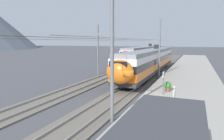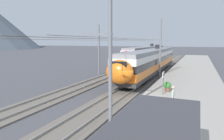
{
  "view_description": "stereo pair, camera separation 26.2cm",
  "coord_description": "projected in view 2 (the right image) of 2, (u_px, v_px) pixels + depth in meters",
  "views": [
    {
      "loc": [
        -17.33,
        -4.98,
        5.02
      ],
      "look_at": [
        1.59,
        2.96,
        2.14
      ],
      "focal_mm": 32.24,
      "sensor_mm": 36.0,
      "label": 1
    },
    {
      "loc": [
        -17.23,
        -5.22,
        5.02
      ],
      "look_at": [
        1.59,
        2.96,
        2.14
      ],
      "focal_mm": 32.24,
      "sensor_mm": 36.0,
      "label": 2
    }
  ],
  "objects": [
    {
      "name": "potted_plant_platform_edge",
      "position": [
        167.0,
        86.0,
        18.98
      ],
      "size": [
        0.69,
        0.69,
        0.94
      ],
      "color": "brown",
      "rests_on": "platform_slab"
    },
    {
      "name": "handbag_beside_passenger",
      "position": [
        171.0,
        103.0,
        15.12
      ],
      "size": [
        0.32,
        0.18,
        0.38
      ],
      "color": "black",
      "rests_on": "platform_slab"
    },
    {
      "name": "track_near",
      "position": [
        120.0,
        95.0,
        18.96
      ],
      "size": [
        120.0,
        3.0,
        0.28
      ],
      "color": "#6B6359",
      "rests_on": "ground"
    },
    {
      "name": "train_far_track",
      "position": [
        147.0,
        53.0,
        49.63
      ],
      "size": [
        32.08,
        2.85,
        4.27
      ],
      "color": "#2D2D30",
      "rests_on": "track_far"
    },
    {
      "name": "ground_plane",
      "position": [
        135.0,
        97.0,
        18.41
      ],
      "size": [
        400.0,
        400.0,
        0.0
      ],
      "primitive_type": "plane",
      "color": "#4C4C51"
    },
    {
      "name": "track_far",
      "position": [
        74.0,
        90.0,
        21.02
      ],
      "size": [
        120.0,
        3.0,
        0.28
      ],
      "color": "#6B6359",
      "rests_on": "ground"
    },
    {
      "name": "catenary_mast_far_side",
      "position": [
        100.0,
        49.0,
        30.45
      ],
      "size": [
        40.44,
        2.49,
        7.57
      ],
      "color": "slate",
      "rests_on": "ground"
    },
    {
      "name": "platform_sign",
      "position": [
        163.0,
        78.0,
        17.8
      ],
      "size": [
        0.7,
        0.08,
        2.05
      ],
      "color": "#59595B",
      "rests_on": "platform_slab"
    },
    {
      "name": "passenger_walking",
      "position": [
        173.0,
        96.0,
        13.84
      ],
      "size": [
        0.53,
        0.22,
        1.69
      ],
      "color": "#383842",
      "rests_on": "platform_slab"
    },
    {
      "name": "train_near_platform",
      "position": [
        151.0,
        60.0,
        30.52
      ],
      "size": [
        28.07,
        2.89,
        4.27
      ],
      "color": "#2D2D30",
      "rests_on": "track_near"
    },
    {
      "name": "catenary_mast_mid",
      "position": [
        159.0,
        48.0,
        27.34
      ],
      "size": [
        40.44,
        2.02,
        8.1
      ],
      "color": "slate",
      "rests_on": "ground"
    },
    {
      "name": "platform_slab",
      "position": [
        185.0,
        101.0,
        16.67
      ],
      "size": [
        120.0,
        7.21,
        0.35
      ],
      "primitive_type": "cube",
      "color": "#A39E93",
      "rests_on": "ground"
    },
    {
      "name": "catenary_mast_west",
      "position": [
        109.0,
        54.0,
        12.13
      ],
      "size": [
        40.44,
        2.02,
        8.45
      ],
      "color": "slate",
      "rests_on": "ground"
    }
  ]
}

